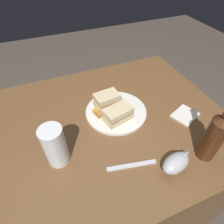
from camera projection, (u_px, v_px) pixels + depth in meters
The scene contains 14 objects.
ground_plane at pixel (109, 193), 1.37m from camera, with size 6.00×6.00×0.00m, color #4C4238.
dining_table at pixel (109, 166), 1.10m from camera, with size 1.06×0.85×0.77m, color brown.
plate at pixel (116, 111), 0.86m from camera, with size 0.28×0.28×0.01m, color silver.
sandwich_half_left at pixel (107, 100), 0.86m from camera, with size 0.12×0.09×0.07m.
sandwich_half_right at pixel (118, 114), 0.80m from camera, with size 0.13×0.10×0.06m.
potato_wedge_front at pixel (104, 111), 0.85m from camera, with size 0.04×0.02×0.01m, color #AD702D.
potato_wedge_middle at pixel (98, 109), 0.85m from camera, with size 0.05×0.02×0.02m, color gold.
potato_wedge_back at pixel (103, 106), 0.87m from camera, with size 0.05×0.02×0.02m, color #B77F33.
potato_wedge_left_edge at pixel (98, 114), 0.83m from camera, with size 0.04×0.02×0.02m, color #AD702D.
pint_glass at pixel (56, 148), 0.64m from camera, with size 0.08×0.08×0.16m.
gravy_boat at pixel (176, 163), 0.64m from camera, with size 0.13×0.09×0.07m.
cider_bottle at pixel (215, 136), 0.63m from camera, with size 0.07×0.07×0.28m.
napkin at pixel (185, 115), 0.85m from camera, with size 0.11×0.09×0.01m, color silver.
fork at pixel (131, 166), 0.67m from camera, with size 0.18×0.02×0.01m, color silver.
Camera 1 is at (0.19, 0.53, 1.38)m, focal length 30.16 mm.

